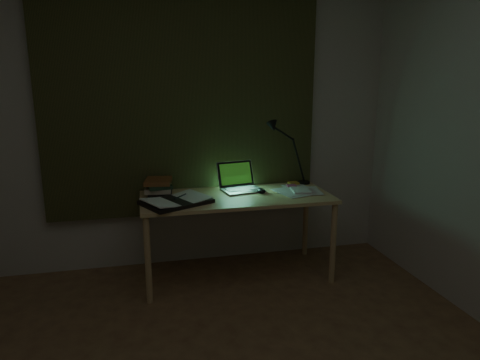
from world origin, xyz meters
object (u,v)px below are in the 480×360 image
object	(u,v)px
book_stack	(159,187)
loose_papers	(294,190)
desk_lamp	(305,153)
desk	(237,236)
open_textbook	(176,201)
laptop	(243,177)

from	to	relation	value
book_stack	loose_papers	bearing A→B (deg)	-8.30
book_stack	desk_lamp	xyz separation A→B (m)	(1.24, 0.08, 0.20)
desk	open_textbook	xyz separation A→B (m)	(-0.47, -0.11, 0.35)
desk	laptop	size ratio (longest dim) A/B	4.12
open_textbook	book_stack	world-z (taller)	book_stack
laptop	open_textbook	world-z (taller)	laptop
loose_papers	desk_lamp	world-z (taller)	desk_lamp
loose_papers	desk_lamp	size ratio (longest dim) A/B	0.62
open_textbook	loose_papers	xyz separation A→B (m)	(0.96, 0.14, -0.01)
open_textbook	desk_lamp	world-z (taller)	desk_lamp
loose_papers	open_textbook	bearing A→B (deg)	-171.91
laptop	desk	bearing A→B (deg)	-134.10
open_textbook	book_stack	bearing A→B (deg)	83.54
desk	desk_lamp	world-z (taller)	desk_lamp
desk	book_stack	distance (m)	0.73
laptop	loose_papers	size ratio (longest dim) A/B	1.07
open_textbook	desk_lamp	xyz separation A→B (m)	(1.13, 0.37, 0.25)
laptop	book_stack	distance (m)	0.66
open_textbook	book_stack	size ratio (longest dim) A/B	1.95
desk_lamp	laptop	bearing A→B (deg)	-154.35
desk	loose_papers	distance (m)	0.59
laptop	open_textbook	size ratio (longest dim) A/B	0.78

